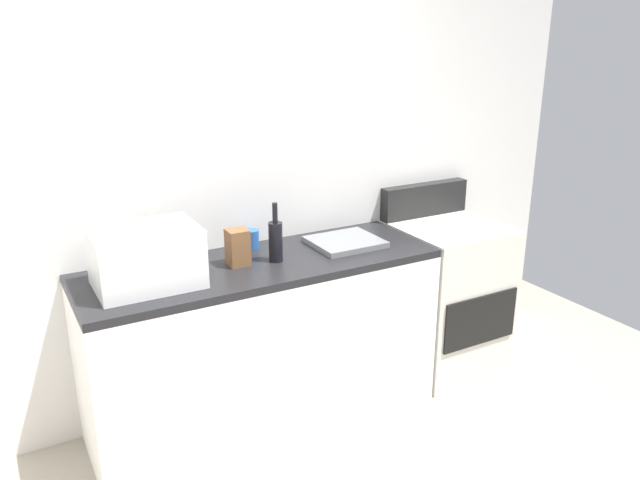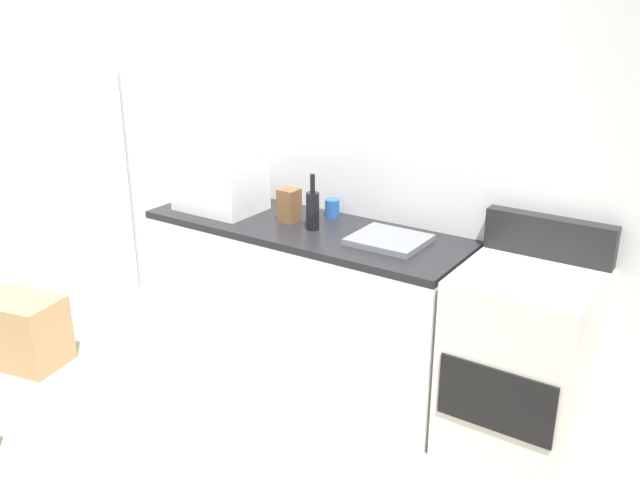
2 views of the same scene
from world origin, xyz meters
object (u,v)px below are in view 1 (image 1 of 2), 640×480
at_px(stove_oven, 446,294).
at_px(microwave, 146,257).
at_px(wine_bottle, 276,240).
at_px(coffee_mug, 251,239).
at_px(knife_block, 238,247).

relative_size(stove_oven, microwave, 2.39).
height_order(wine_bottle, coffee_mug, wine_bottle).
relative_size(microwave, wine_bottle, 1.53).
xyz_separation_m(wine_bottle, coffee_mug, (-0.03, 0.24, -0.06)).
height_order(microwave, knife_block, microwave).
bearing_deg(microwave, wine_bottle, 0.17).
distance_m(wine_bottle, knife_block, 0.19).
bearing_deg(stove_oven, microwave, -178.98).
distance_m(stove_oven, coffee_mug, 1.29).
distance_m(coffee_mug, knife_block, 0.25).
distance_m(stove_oven, knife_block, 1.43).
bearing_deg(microwave, knife_block, 5.62).
bearing_deg(knife_block, wine_bottle, -13.05).
bearing_deg(wine_bottle, coffee_mug, 97.39).
bearing_deg(coffee_mug, wine_bottle, -82.61).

